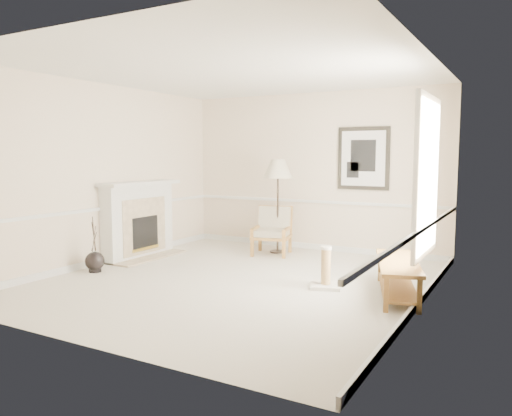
{
  "coord_description": "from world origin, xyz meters",
  "views": [
    {
      "loc": [
        3.58,
        -5.86,
        1.76
      ],
      "look_at": [
        -0.08,
        0.7,
        0.96
      ],
      "focal_mm": 35.0,
      "sensor_mm": 36.0,
      "label": 1
    }
  ],
  "objects_px": {
    "armchair": "(273,228)",
    "bench": "(398,272)",
    "floor_lamp": "(278,171)",
    "floor_vase": "(95,262)",
    "scratching_post": "(326,275)"
  },
  "relations": [
    {
      "from": "armchair",
      "to": "floor_lamp",
      "type": "relative_size",
      "value": 0.5
    },
    {
      "from": "armchair",
      "to": "bench",
      "type": "relative_size",
      "value": 0.52
    },
    {
      "from": "armchair",
      "to": "scratching_post",
      "type": "height_order",
      "value": "armchair"
    },
    {
      "from": "armchair",
      "to": "scratching_post",
      "type": "relative_size",
      "value": 1.52
    },
    {
      "from": "floor_vase",
      "to": "scratching_post",
      "type": "height_order",
      "value": "floor_vase"
    },
    {
      "from": "armchair",
      "to": "scratching_post",
      "type": "xyz_separation_m",
      "value": [
        1.68,
        -1.72,
        -0.28
      ]
    },
    {
      "from": "armchair",
      "to": "floor_lamp",
      "type": "distance_m",
      "value": 1.02
    },
    {
      "from": "armchair",
      "to": "bench",
      "type": "height_order",
      "value": "armchair"
    },
    {
      "from": "armchair",
      "to": "bench",
      "type": "xyz_separation_m",
      "value": [
        2.61,
        -1.64,
        -0.16
      ]
    },
    {
      "from": "floor_lamp",
      "to": "bench",
      "type": "distance_m",
      "value": 3.33
    },
    {
      "from": "floor_vase",
      "to": "scratching_post",
      "type": "bearing_deg",
      "value": 14.27
    },
    {
      "from": "armchair",
      "to": "floor_lamp",
      "type": "height_order",
      "value": "floor_lamp"
    },
    {
      "from": "armchair",
      "to": "scratching_post",
      "type": "bearing_deg",
      "value": -60.07
    },
    {
      "from": "floor_vase",
      "to": "armchair",
      "type": "bearing_deg",
      "value": 56.71
    },
    {
      "from": "floor_vase",
      "to": "floor_lamp",
      "type": "height_order",
      "value": "floor_lamp"
    }
  ]
}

